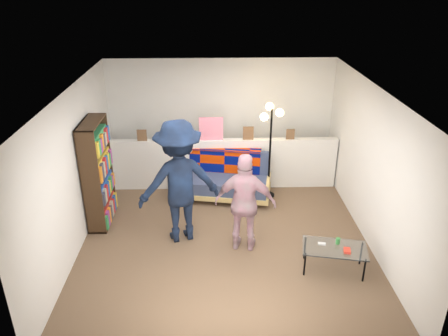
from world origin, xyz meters
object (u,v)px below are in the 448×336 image
futon_sofa (224,179)px  person_left (179,182)px  floor_lamp (270,132)px  coffee_table (335,249)px  person_right (245,203)px  bookshelf (98,177)px

futon_sofa → person_left: size_ratio=0.95×
floor_lamp → person_left: bearing=-138.8°
futon_sofa → coffee_table: futon_sofa is taller
coffee_table → futon_sofa: bearing=123.2°
person_left → coffee_table: bearing=140.7°
coffee_table → person_right: 1.44m
bookshelf → person_right: 2.54m
coffee_table → person_right: (-1.24, 0.59, 0.43)m
person_right → futon_sofa: bearing=-70.2°
futon_sofa → floor_lamp: floor_lamp is taller
person_left → bookshelf: bearing=-38.4°
futon_sofa → person_right: 1.78m
floor_lamp → futon_sofa: bearing=179.7°
coffee_table → person_right: bearing=154.5°
person_left → person_right: person_left is taller
futon_sofa → floor_lamp: bearing=-0.3°
futon_sofa → person_left: person_left is taller
futon_sofa → floor_lamp: 1.24m
futon_sofa → coffee_table: 2.75m
coffee_table → floor_lamp: 2.56m
bookshelf → person_left: bearing=-21.6°
floor_lamp → person_right: bearing=-108.5°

